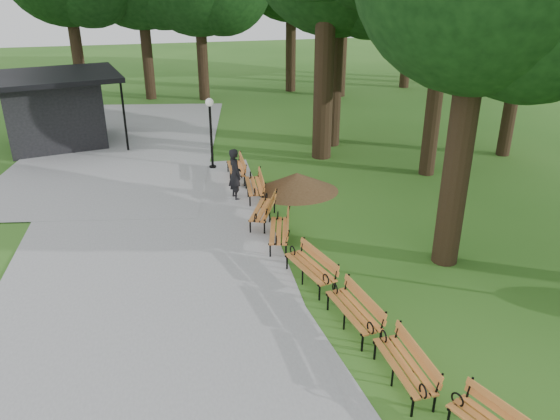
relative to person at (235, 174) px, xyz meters
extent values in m
plane|color=#2D631C|center=(0.79, -6.88, -0.91)|extent=(100.00, 100.00, 0.00)
cube|color=#959597|center=(-3.21, -3.88, -0.88)|extent=(12.00, 38.00, 0.06)
imported|color=black|center=(0.00, 0.00, 0.00)|extent=(0.57, 0.75, 1.83)
cylinder|color=black|center=(-0.44, 3.33, 0.38)|extent=(0.10, 0.10, 2.59)
sphere|color=white|center=(-0.44, 3.33, 1.77)|extent=(0.32, 0.32, 0.32)
cone|color=#47301C|center=(2.24, 0.16, -0.55)|extent=(2.57, 2.57, 0.72)
cylinder|color=black|center=(4.98, -5.65, 2.56)|extent=(0.70, 0.70, 6.95)
cylinder|color=black|center=(7.68, 0.87, 2.19)|extent=(0.60, 0.60, 6.22)
cylinder|color=black|center=(4.24, 3.74, 3.55)|extent=(0.80, 0.80, 8.93)
cylinder|color=black|center=(5.18, 5.38, 2.90)|extent=(0.76, 0.76, 7.64)
cylinder|color=black|center=(11.98, 2.31, 2.58)|extent=(0.56, 0.56, 6.99)
camera|label=1|loc=(-2.39, -17.62, 6.59)|focal=35.16mm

